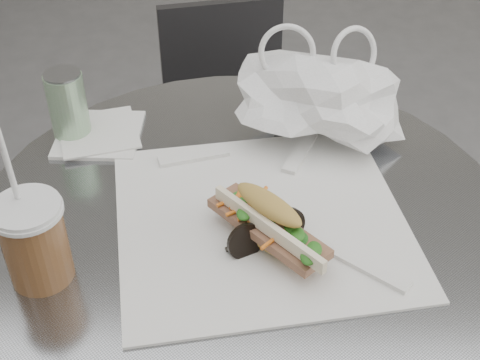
# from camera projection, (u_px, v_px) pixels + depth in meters

# --- Properties ---
(cafe_table) EXTENTS (0.76, 0.76, 0.74)m
(cafe_table) POSITION_uv_depth(u_px,v_px,m) (243.00, 336.00, 1.11)
(cafe_table) COLOR slate
(cafe_table) RESTS_ON ground
(chair_far) EXTENTS (0.38, 0.41, 0.71)m
(chair_far) POSITION_uv_depth(u_px,v_px,m) (234.00, 171.00, 1.68)
(chair_far) COLOR #2B2B2D
(chair_far) RESTS_ON ground
(sandwich_paper) EXTENTS (0.47, 0.45, 0.00)m
(sandwich_paper) POSITION_uv_depth(u_px,v_px,m) (261.00, 220.00, 0.92)
(sandwich_paper) COLOR white
(sandwich_paper) RESTS_ON cafe_table
(banh_mi) EXTENTS (0.22, 0.22, 0.08)m
(banh_mi) POSITION_uv_depth(u_px,v_px,m) (268.00, 223.00, 0.86)
(banh_mi) COLOR gold
(banh_mi) RESTS_ON sandwich_paper
(iced_coffee) EXTENTS (0.09, 0.09, 0.25)m
(iced_coffee) POSITION_uv_depth(u_px,v_px,m) (34.00, 240.00, 0.81)
(iced_coffee) COLOR brown
(iced_coffee) RESTS_ON cafe_table
(sunglasses) EXTENTS (0.11, 0.08, 0.05)m
(sunglasses) POSITION_uv_depth(u_px,v_px,m) (266.00, 235.00, 0.87)
(sunglasses) COLOR black
(sunglasses) RESTS_ON cafe_table
(plastic_bag) EXTENTS (0.30, 0.26, 0.13)m
(plastic_bag) POSITION_uv_depth(u_px,v_px,m) (318.00, 99.00, 1.05)
(plastic_bag) COLOR white
(plastic_bag) RESTS_ON cafe_table
(napkin_stack) EXTENTS (0.15, 0.15, 0.01)m
(napkin_stack) POSITION_uv_depth(u_px,v_px,m) (99.00, 134.00, 1.08)
(napkin_stack) COLOR white
(napkin_stack) RESTS_ON cafe_table
(drink_can) EXTENTS (0.06, 0.06, 0.11)m
(drink_can) POSITION_uv_depth(u_px,v_px,m) (68.00, 105.00, 1.05)
(drink_can) COLOR #65AA63
(drink_can) RESTS_ON cafe_table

